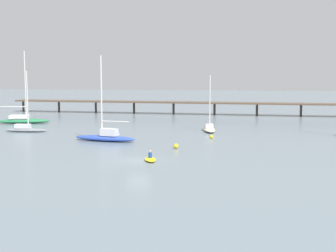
% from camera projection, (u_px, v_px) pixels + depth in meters
% --- Properties ---
extents(ground_plane, '(400.00, 400.00, 0.00)m').
position_uv_depth(ground_plane, '(139.00, 161.00, 47.97)').
color(ground_plane, slate).
extents(pier, '(84.77, 7.14, 6.92)m').
position_uv_depth(pier, '(263.00, 100.00, 98.06)').
color(pier, brown).
rests_on(pier, ground_plane).
extents(sailboat_gray, '(6.95, 2.04, 9.53)m').
position_uv_depth(sailboat_gray, '(26.00, 128.00, 71.55)').
color(sailboat_gray, gray).
rests_on(sailboat_gray, ground_plane).
extents(sailboat_cream, '(2.78, 6.65, 8.86)m').
position_uv_depth(sailboat_cream, '(209.00, 128.00, 72.32)').
color(sailboat_cream, beige).
rests_on(sailboat_cream, ground_plane).
extents(sailboat_blue, '(9.10, 3.54, 11.53)m').
position_uv_depth(sailboat_blue, '(106.00, 136.00, 61.76)').
color(sailboat_blue, '#2D4CB7').
rests_on(sailboat_blue, ground_plane).
extents(sailboat_green, '(9.74, 5.03, 13.19)m').
position_uv_depth(sailboat_green, '(23.00, 119.00, 83.71)').
color(sailboat_green, '#287F4C').
rests_on(sailboat_green, ground_plane).
extents(dinghy_yellow, '(1.88, 2.72, 1.14)m').
position_uv_depth(dinghy_yellow, '(150.00, 159.00, 47.77)').
color(dinghy_yellow, yellow).
rests_on(dinghy_yellow, ground_plane).
extents(mooring_buoy_mid, '(0.53, 0.53, 0.53)m').
position_uv_depth(mooring_buoy_mid, '(211.00, 137.00, 64.23)').
color(mooring_buoy_mid, yellow).
rests_on(mooring_buoy_mid, ground_plane).
extents(mooring_buoy_far, '(0.62, 0.62, 0.62)m').
position_uv_depth(mooring_buoy_far, '(176.00, 146.00, 55.70)').
color(mooring_buoy_far, yellow).
rests_on(mooring_buoy_far, ground_plane).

